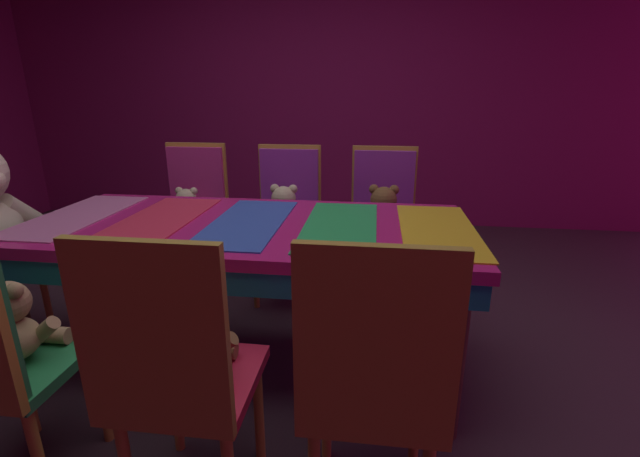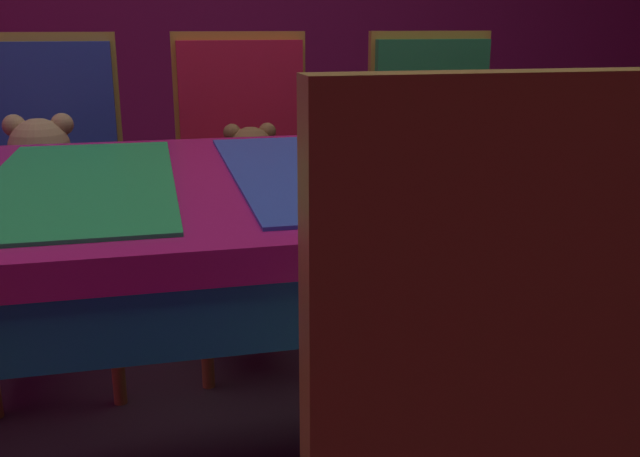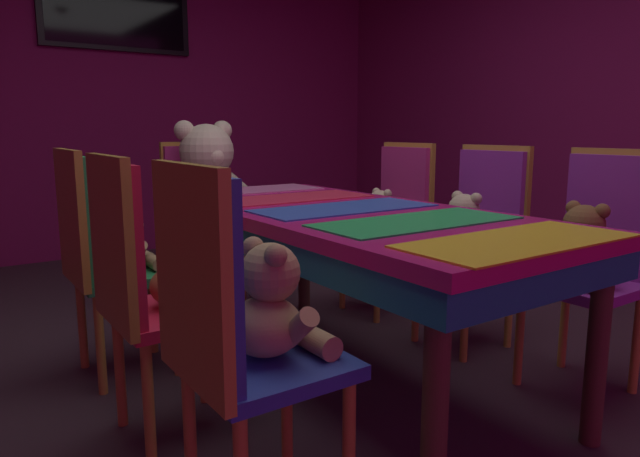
% 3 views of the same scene
% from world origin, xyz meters
% --- Properties ---
extents(banquet_table, '(0.90, 2.02, 0.75)m').
position_xyz_m(banquet_table, '(0.00, 0.00, 0.65)').
color(banquet_table, '#C61E72').
rests_on(banquet_table, ground_plane).
extents(chair_left_0, '(0.42, 0.41, 0.98)m').
position_xyz_m(chair_left_0, '(-0.83, -0.59, 0.60)').
color(chair_left_0, '#2D47B2').
rests_on(chair_left_0, ground_plane).
extents(teddy_left_0, '(0.26, 0.34, 0.32)m').
position_xyz_m(teddy_left_0, '(-0.68, -0.59, 0.60)').
color(teddy_left_0, tan).
rests_on(teddy_left_0, chair_left_0).
extents(chair_left_1, '(0.42, 0.41, 0.98)m').
position_xyz_m(chair_left_1, '(-0.87, -0.02, 0.60)').
color(chair_left_1, red).
rests_on(chair_left_1, ground_plane).
extents(teddy_left_1, '(0.22, 0.29, 0.27)m').
position_xyz_m(teddy_left_1, '(-0.73, -0.02, 0.58)').
color(teddy_left_1, olive).
rests_on(teddy_left_1, chair_left_1).
extents(chair_left_2, '(0.42, 0.41, 0.98)m').
position_xyz_m(chair_left_2, '(-0.86, 0.59, 0.60)').
color(chair_left_2, '#268C4C').
rests_on(chair_left_2, ground_plane).
extents(teddy_left_2, '(0.23, 0.30, 0.28)m').
position_xyz_m(teddy_left_2, '(-0.72, 0.59, 0.58)').
color(teddy_left_2, tan).
rests_on(teddy_left_2, chair_left_2).
extents(teddy_right_1, '(0.25, 0.33, 0.31)m').
position_xyz_m(teddy_right_1, '(0.70, -0.01, 0.59)').
color(teddy_right_1, beige).
rests_on(teddy_right_1, chair_right_1).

